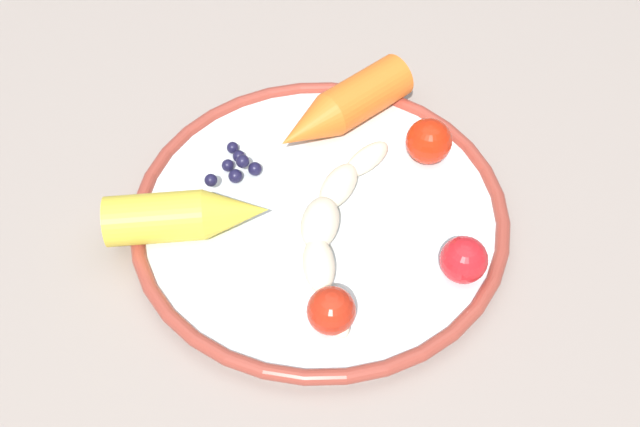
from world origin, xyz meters
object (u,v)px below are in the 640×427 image
tomato_near (331,311)px  carrot_yellow (188,216)px  tomato_mid (464,260)px  tomato_far (429,141)px  blueberry_pile (236,165)px  banana (332,224)px  dining_table (287,287)px  carrot_orange (342,108)px  plate (320,216)px

tomato_near → carrot_yellow: bearing=-10.8°
tomato_mid → tomato_far: bearing=-55.6°
blueberry_pile → tomato_near: (-0.14, 0.10, 0.01)m
banana → tomato_far: size_ratio=5.01×
dining_table → tomato_mid: tomato_mid is taller
dining_table → banana: (-0.04, -0.01, 0.11)m
carrot_yellow → tomato_mid: size_ratio=3.51×
banana → dining_table: bearing=6.7°
carrot_orange → tomato_mid: size_ratio=3.80×
tomato_far → carrot_yellow: bearing=49.1°
tomato_near → tomato_far: tomato_far is taller
carrot_yellow → blueberry_pile: bearing=-90.9°
carrot_yellow → blueberry_pile: size_ratio=2.48×
plate → tomato_mid: tomato_mid is taller
dining_table → tomato_far: 0.19m
banana → tomato_mid: (-0.11, -0.01, 0.01)m
tomato_mid → plate: bearing=-2.1°
plate → tomato_near: size_ratio=8.57×
carrot_orange → blueberry_pile: (0.06, 0.09, -0.01)m
banana → tomato_mid: 0.11m
carrot_yellow → tomato_mid: carrot_yellow is taller
tomato_mid → carrot_yellow: bearing=15.6°
dining_table → blueberry_pile: (0.06, -0.03, 0.11)m
plate → tomato_far: size_ratio=7.84×
tomato_far → carrot_orange: bearing=-1.9°
banana → blueberry_pile: (0.10, -0.02, -0.00)m
dining_table → banana: 0.12m
tomato_near → blueberry_pile: bearing=-35.6°
banana → carrot_orange: (0.05, -0.11, 0.01)m
dining_table → tomato_near: size_ratio=25.69×
plate → carrot_yellow: carrot_yellow is taller
tomato_mid → tomato_far: size_ratio=0.93×
blueberry_pile → tomato_mid: bearing=176.3°
plate → blueberry_pile: blueberry_pile is taller
carrot_orange → carrot_yellow: bearing=71.0°
banana → tomato_near: (-0.04, 0.08, 0.01)m
plate → tomato_mid: size_ratio=8.41×
dining_table → blueberry_pile: size_ratio=17.81×
carrot_orange → plate: bearing=105.9°
carrot_orange → tomato_far: bearing=178.1°
tomato_far → banana: bearing=72.0°
plate → tomato_near: (-0.05, 0.09, 0.02)m
carrot_yellow → tomato_near: 0.14m
tomato_mid → dining_table: bearing=5.6°
tomato_mid → banana: bearing=5.2°
dining_table → tomato_near: 0.16m
plate → carrot_orange: carrot_orange is taller
carrot_yellow → tomato_far: 0.21m
dining_table → carrot_yellow: 0.14m
carrot_yellow → tomato_near: bearing=169.2°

